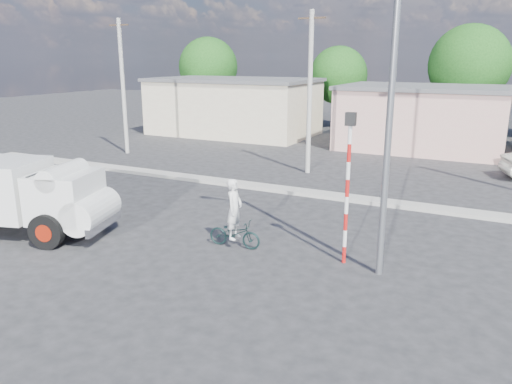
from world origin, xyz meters
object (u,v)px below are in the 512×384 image
at_px(bicycle, 235,233).
at_px(cyclist, 234,218).
at_px(truck, 20,194).
at_px(streetlight, 385,91).
at_px(traffic_pole, 348,176).

height_order(bicycle, cyclist, cyclist).
xyz_separation_m(truck, streetlight, (11.33, 2.24, 3.57)).
distance_m(cyclist, streetlight, 5.94).
relative_size(bicycle, traffic_pole, 0.39).
xyz_separation_m(traffic_pole, streetlight, (0.94, -0.30, 2.37)).
bearing_deg(streetlight, truck, -168.83).
xyz_separation_m(truck, cyclist, (6.95, 2.18, -0.44)).
xyz_separation_m(bicycle, streetlight, (4.39, 0.06, 4.51)).
bearing_deg(cyclist, streetlight, -93.81).
xyz_separation_m(cyclist, traffic_pole, (3.45, 0.36, 1.64)).
relative_size(truck, cyclist, 3.39).
height_order(cyclist, traffic_pole, traffic_pole).
bearing_deg(streetlight, bicycle, -179.27).
bearing_deg(traffic_pole, bicycle, -174.11).
height_order(truck, bicycle, truck).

